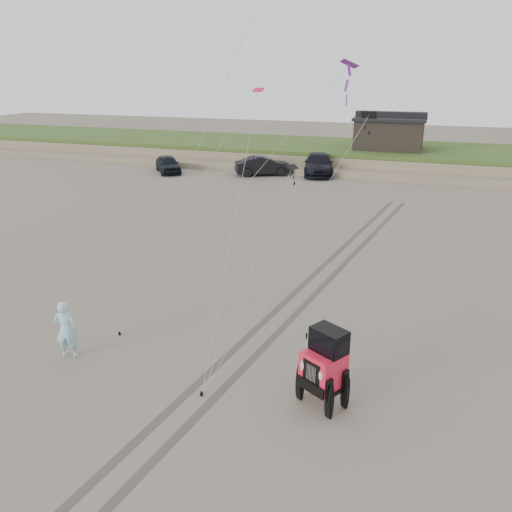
% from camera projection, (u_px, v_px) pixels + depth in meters
% --- Properties ---
extents(ground, '(160.00, 160.00, 0.00)m').
position_uv_depth(ground, '(202.00, 363.00, 15.46)').
color(ground, '#6B6054').
rests_on(ground, ground).
extents(dune_ridge, '(160.00, 14.25, 1.73)m').
position_uv_depth(dune_ridge, '(367.00, 156.00, 48.36)').
color(dune_ridge, '#7A6B54').
rests_on(dune_ridge, ground).
extents(cabin, '(6.40, 5.40, 3.35)m').
position_uv_depth(cabin, '(390.00, 132.00, 46.46)').
color(cabin, black).
rests_on(cabin, dune_ridge).
extents(truck_a, '(4.15, 4.57, 1.51)m').
position_uv_depth(truck_a, '(168.00, 164.00, 44.59)').
color(truck_a, black).
rests_on(truck_a, ground).
extents(truck_b, '(5.19, 3.86, 1.64)m').
position_uv_depth(truck_b, '(264.00, 166.00, 43.40)').
color(truck_b, black).
rests_on(truck_b, ground).
extents(truck_c, '(3.83, 6.52, 1.77)m').
position_uv_depth(truck_c, '(318.00, 164.00, 43.78)').
color(truck_c, black).
rests_on(truck_c, ground).
extents(jeep, '(4.16, 5.19, 1.78)m').
position_uv_depth(jeep, '(323.00, 376.00, 13.28)').
color(jeep, '#F51F3D').
rests_on(jeep, ground).
extents(man, '(0.82, 0.68, 1.91)m').
position_uv_depth(man, '(66.00, 329.00, 15.53)').
color(man, '#94D3E5').
rests_on(man, ground).
extents(kite_flock, '(5.25, 8.39, 10.21)m').
position_uv_depth(kite_flock, '(331.00, 44.00, 20.00)').
color(kite_flock, black).
rests_on(kite_flock, ground).
extents(stake_main, '(0.08, 0.08, 0.12)m').
position_uv_depth(stake_main, '(120.00, 333.00, 17.11)').
color(stake_main, black).
rests_on(stake_main, ground).
extents(stake_aux, '(0.08, 0.08, 0.12)m').
position_uv_depth(stake_aux, '(202.00, 394.00, 13.90)').
color(stake_aux, black).
rests_on(stake_aux, ground).
extents(tire_tracks, '(5.22, 29.74, 0.01)m').
position_uv_depth(tire_tracks, '(321.00, 277.00, 21.92)').
color(tire_tracks, '#4C443D').
rests_on(tire_tracks, ground).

